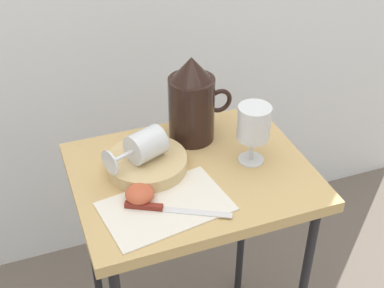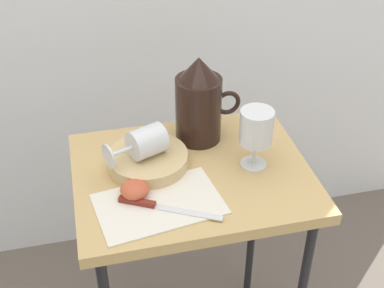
{
  "view_description": "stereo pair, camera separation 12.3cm",
  "coord_description": "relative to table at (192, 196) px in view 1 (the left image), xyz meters",
  "views": [
    {
      "loc": [
        -0.35,
        -0.94,
        1.53
      ],
      "look_at": [
        0.0,
        0.0,
        0.82
      ],
      "focal_mm": 49.58,
      "sensor_mm": 36.0,
      "label": 1
    },
    {
      "loc": [
        -0.23,
        -0.98,
        1.53
      ],
      "look_at": [
        0.0,
        0.0,
        0.82
      ],
      "focal_mm": 49.58,
      "sensor_mm": 36.0,
      "label": 2
    }
  ],
  "objects": [
    {
      "name": "table",
      "position": [
        0.0,
        0.0,
        0.0
      ],
      "size": [
        0.57,
        0.45,
        0.74
      ],
      "color": "tan",
      "rests_on": "ground_plane"
    },
    {
      "name": "linen_napkin",
      "position": [
        -0.1,
        -0.1,
        0.08
      ],
      "size": [
        0.3,
        0.21,
        0.0
      ],
      "primitive_type": "cube",
      "rotation": [
        0.0,
        0.0,
        0.15
      ],
      "color": "silver",
      "rests_on": "table"
    },
    {
      "name": "basket_tray",
      "position": [
        -0.1,
        0.04,
        0.1
      ],
      "size": [
        0.19,
        0.19,
        0.03
      ],
      "primitive_type": "cylinder",
      "color": "tan",
      "rests_on": "table"
    },
    {
      "name": "pitcher",
      "position": [
        0.05,
        0.14,
        0.17
      ],
      "size": [
        0.17,
        0.12,
        0.23
      ],
      "color": "black",
      "rests_on": "table"
    },
    {
      "name": "wine_glass_upright",
      "position": [
        0.15,
        -0.01,
        0.18
      ],
      "size": [
        0.08,
        0.08,
        0.15
      ],
      "color": "silver",
      "rests_on": "table"
    },
    {
      "name": "wine_glass_tipped_near",
      "position": [
        -0.1,
        0.04,
        0.15
      ],
      "size": [
        0.16,
        0.12,
        0.07
      ],
      "color": "silver",
      "rests_on": "basket_tray"
    },
    {
      "name": "apple_half_left",
      "position": [
        -0.15,
        -0.06,
        0.1
      ],
      "size": [
        0.07,
        0.07,
        0.04
      ],
      "primitive_type": "ellipsoid",
      "color": "#C15133",
      "rests_on": "linen_napkin"
    },
    {
      "name": "knife",
      "position": [
        -0.11,
        -0.11,
        0.09
      ],
      "size": [
        0.22,
        0.12,
        0.01
      ],
      "color": "silver",
      "rests_on": "linen_napkin"
    }
  ]
}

